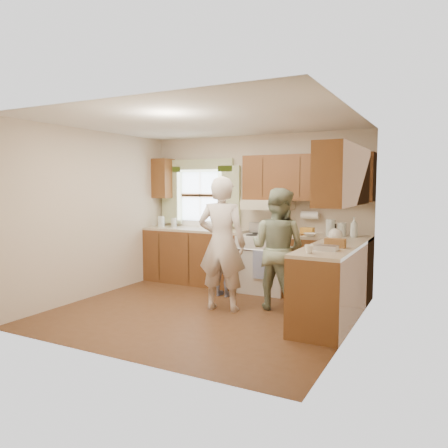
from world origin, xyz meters
The scene contains 6 objects.
room centered at (0.00, 0.00, 1.25)m, with size 3.80×3.80×3.80m.
kitchen_fixtures centered at (0.61, 1.08, 0.84)m, with size 3.80×2.25×2.15m.
stove centered at (0.30, 1.44, 0.47)m, with size 0.76×0.67×1.07m.
woman_left centered at (0.17, 0.21, 0.90)m, with size 0.66×0.43×1.81m, color beige.
woman_right centered at (0.81, 0.62, 0.82)m, with size 0.80×0.62×1.65m, color #274529.
child centered at (-0.14, 0.85, 0.48)m, with size 0.56×0.23×0.95m, color gray.
Camera 1 is at (2.86, -4.92, 1.70)m, focal length 35.00 mm.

